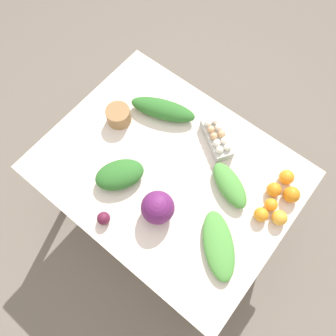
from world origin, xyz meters
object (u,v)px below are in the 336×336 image
Objects in this scene: paper_bag at (119,115)px; orange_2 at (274,190)px; greens_bunch_dandelion at (120,175)px; orange_0 at (291,195)px; cabbage_purple at (158,208)px; orange_4 at (279,218)px; greens_bunch_chard at (219,245)px; greens_bunch_kale at (230,185)px; greens_bunch_beet_tops at (163,109)px; egg_carton at (217,138)px; orange_5 at (287,177)px; orange_3 at (261,215)px; orange_1 at (271,205)px; beet_root at (104,218)px.

orange_2 is at bearing -169.26° from paper_bag.
orange_0 is at bearing -148.11° from greens_bunch_dandelion.
orange_4 is (-0.49, -0.34, -0.04)m from cabbage_purple.
greens_bunch_chard is 0.45m from orange_0.
greens_bunch_dandelion is 0.83m from orange_4.
greens_bunch_kale is at bearing -146.64° from greens_bunch_dandelion.
orange_4 is (-0.16, -0.29, 0.01)m from greens_bunch_chard.
orange_2 is (-0.39, -0.45, -0.05)m from cabbage_purple.
egg_carton is at bearing -172.64° from greens_bunch_beet_tops.
greens_bunch_beet_tops is at bearing 6.34° from orange_5.
greens_bunch_chard is at bearing 62.16° from orange_4.
paper_bag is 1.75× the size of orange_5.
greens_bunch_chard is 4.71× the size of orange_3.
orange_5 reaches higher than greens_bunch_chard.
greens_bunch_chard is 0.33m from orange_4.
orange_5 is (-0.01, -0.10, 0.00)m from orange_2.
orange_4 is at bearing 132.20° from orange_2.
cabbage_purple is 0.58m from greens_bunch_beet_tops.
greens_bunch_chard is 5.19× the size of orange_1.
orange_4 reaches higher than beet_root.
orange_4 reaches higher than orange_1.
egg_carton is 3.49× the size of orange_4.
egg_carton is 1.03× the size of greens_bunch_dandelion.
greens_bunch_dandelion reaches higher than egg_carton.
greens_bunch_chard is at bearing 81.78° from orange_2.
greens_bunch_chard is at bearing -154.37° from beet_root.
greens_bunch_dandelion is at bearing 133.15° from paper_bag.
cabbage_purple is 2.53× the size of orange_1.
paper_bag is 0.58m from beet_root.
paper_bag is 1.01m from orange_0.
beet_root is at bearing 46.04° from orange_0.
greens_bunch_dandelion is 3.88× the size of beet_root.
greens_bunch_kale is at bearing 32.64° from orange_2.
orange_5 is (0.08, -0.21, 0.00)m from orange_4.
egg_carton reaches higher than greens_bunch_beet_tops.
greens_bunch_chard is at bearing 115.01° from greens_bunch_kale.
greens_bunch_beet_tops is at bearing -31.49° from greens_bunch_chard.
orange_1 is (0.05, 0.10, -0.01)m from orange_0.
greens_bunch_kale is 0.31m from orange_0.
greens_bunch_kale is 3.74× the size of orange_3.
greens_bunch_dandelion is at bearing 38.16° from orange_5.
greens_bunch_chard is at bearing 74.92° from orange_1.
greens_bunch_kale is 0.30m from orange_5.
cabbage_purple is at bearing 151.51° from paper_bag.
greens_bunch_beet_tops is at bearing -1.17° from orange_2.
greens_bunch_kale is 0.31m from greens_bunch_chard.
orange_4 is (-0.84, 0.12, -0.01)m from greens_bunch_beet_tops.
paper_bag is (0.51, -0.28, -0.04)m from cabbage_purple.
egg_carton is 0.41m from orange_5.
orange_2 is at bearing -130.94° from cabbage_purple.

